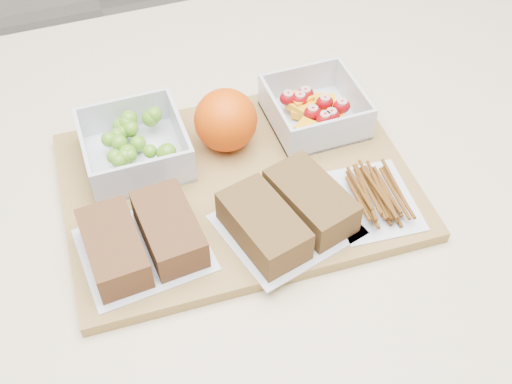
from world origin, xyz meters
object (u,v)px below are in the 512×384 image
grape_container (135,146)px  pretzel_bag (373,194)px  orange (226,120)px  cutting_board (238,185)px  sandwich_bag_left (142,239)px  sandwich_bag_center (287,214)px  fruit_container (315,110)px

grape_container → pretzel_bag: bearing=-33.6°
orange → cutting_board: bearing=-96.2°
cutting_board → pretzel_bag: bearing=-28.8°
sandwich_bag_left → orange: bearing=43.6°
sandwich_bag_left → pretzel_bag: bearing=-4.2°
grape_container → pretzel_bag: size_ratio=1.00×
sandwich_bag_left → cutting_board: bearing=26.1°
cutting_board → sandwich_bag_center: 0.09m
orange → sandwich_bag_center: bearing=-81.1°
fruit_container → sandwich_bag_left: (-0.26, -0.13, 0.00)m
sandwich_bag_center → fruit_container: bearing=57.3°
fruit_container → pretzel_bag: 0.15m
orange → sandwich_bag_left: (-0.14, -0.13, -0.02)m
fruit_container → grape_container: bearing=177.5°
sandwich_bag_left → sandwich_bag_center: size_ratio=0.86×
pretzel_bag → sandwich_bag_left: bearing=175.8°
orange → sandwich_bag_left: orange is taller
cutting_board → pretzel_bag: 0.17m
orange → pretzel_bag: bearing=-48.9°
fruit_container → pretzel_bag: fruit_container is taller
sandwich_bag_center → grape_container: bearing=130.1°
fruit_container → orange: bearing=-179.3°
cutting_board → sandwich_bag_left: 0.15m
cutting_board → grape_container: (-0.11, 0.08, 0.03)m
grape_container → orange: (0.11, -0.01, 0.02)m
grape_container → orange: orange is taller
cutting_board → sandwich_bag_center: (0.03, -0.08, 0.03)m
sandwich_bag_left → pretzel_bag: (0.27, -0.02, -0.01)m
cutting_board → fruit_container: fruit_container is taller
grape_container → sandwich_bag_center: (0.14, -0.16, -0.00)m
grape_container → fruit_container: grape_container is taller
cutting_board → orange: bearing=86.1°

